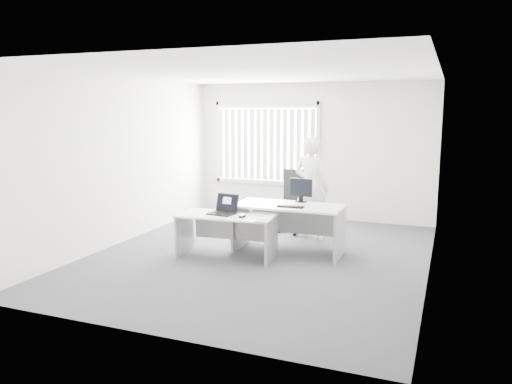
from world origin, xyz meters
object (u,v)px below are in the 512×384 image
at_px(desk_far, 289,218).
at_px(office_chair, 294,212).
at_px(desk_near, 227,227).
at_px(person, 311,188).
at_px(monitor, 301,190).
at_px(laptop, 221,205).

xyz_separation_m(desk_far, office_chair, (-0.34, 1.39, -0.20)).
distance_m(desk_near, person, 1.87).
bearing_deg(desk_far, monitor, 68.60).
relative_size(desk_near, laptop, 3.93).
height_order(desk_near, desk_far, desk_far).
bearing_deg(person, monitor, 105.30).
distance_m(desk_far, monitor, 0.52).
height_order(desk_far, laptop, laptop).
bearing_deg(desk_far, person, 83.91).
relative_size(desk_far, person, 0.94).
distance_m(office_chair, laptop, 2.12).
bearing_deg(laptop, desk_far, 42.57).
relative_size(desk_near, monitor, 3.91).
xyz_separation_m(desk_far, monitor, (0.11, 0.29, 0.41)).
xyz_separation_m(office_chair, laptop, (-0.55, -2.00, 0.46)).
bearing_deg(office_chair, monitor, -71.85).
bearing_deg(desk_far, laptop, -145.64).
relative_size(person, monitor, 4.68).
bearing_deg(desk_far, office_chair, 103.52).
height_order(office_chair, laptop, office_chair).
distance_m(desk_near, office_chair, 2.04).
bearing_deg(laptop, desk_near, 18.04).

